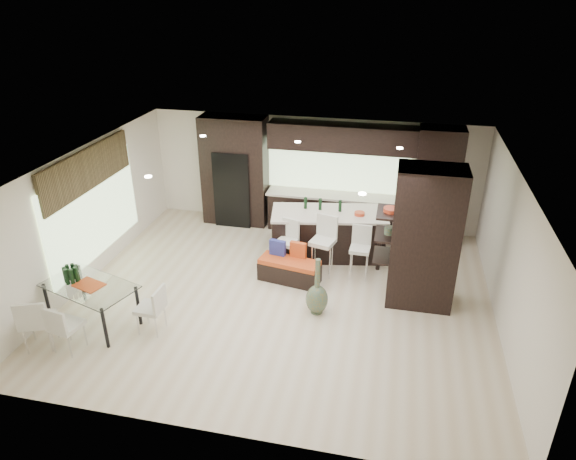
% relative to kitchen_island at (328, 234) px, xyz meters
% --- Properties ---
extents(ground, '(8.00, 8.00, 0.00)m').
position_rel_kitchen_island_xyz_m(ground, '(-0.64, -1.87, -0.52)').
color(ground, beige).
rests_on(ground, ground).
extents(back_wall, '(8.00, 0.02, 2.70)m').
position_rel_kitchen_island_xyz_m(back_wall, '(-0.64, 1.63, 0.83)').
color(back_wall, white).
rests_on(back_wall, ground).
extents(left_wall, '(0.02, 7.00, 2.70)m').
position_rel_kitchen_island_xyz_m(left_wall, '(-4.64, -1.87, 0.83)').
color(left_wall, white).
rests_on(left_wall, ground).
extents(right_wall, '(0.02, 7.00, 2.70)m').
position_rel_kitchen_island_xyz_m(right_wall, '(3.36, -1.87, 0.83)').
color(right_wall, white).
rests_on(right_wall, ground).
extents(ceiling, '(8.00, 7.00, 0.02)m').
position_rel_kitchen_island_xyz_m(ceiling, '(-0.64, -1.87, 2.18)').
color(ceiling, white).
rests_on(ceiling, ground).
extents(window_left, '(0.04, 3.20, 1.90)m').
position_rel_kitchen_island_xyz_m(window_left, '(-4.60, -1.67, 0.83)').
color(window_left, '#B2D199').
rests_on(window_left, left_wall).
extents(window_back, '(3.40, 0.04, 1.20)m').
position_rel_kitchen_island_xyz_m(window_back, '(-0.04, 1.59, 1.03)').
color(window_back, '#B2D199').
rests_on(window_back, back_wall).
extents(stone_accent, '(0.08, 3.00, 0.80)m').
position_rel_kitchen_island_xyz_m(stone_accent, '(-4.57, -1.67, 1.73)').
color(stone_accent, brown).
rests_on(stone_accent, left_wall).
extents(ceiling_spots, '(4.00, 3.00, 0.02)m').
position_rel_kitchen_island_xyz_m(ceiling_spots, '(-0.64, -1.62, 2.16)').
color(ceiling_spots, white).
rests_on(ceiling_spots, ceiling).
extents(back_cabinetry, '(6.80, 0.68, 2.70)m').
position_rel_kitchen_island_xyz_m(back_cabinetry, '(-0.14, 1.30, 0.83)').
color(back_cabinetry, black).
rests_on(back_cabinetry, ground).
extents(refrigerator, '(0.90, 0.68, 1.90)m').
position_rel_kitchen_island_xyz_m(refrigerator, '(-2.54, 1.25, 0.43)').
color(refrigerator, black).
rests_on(refrigerator, ground).
extents(partition_column, '(1.20, 0.80, 2.70)m').
position_rel_kitchen_island_xyz_m(partition_column, '(1.96, -1.47, 0.83)').
color(partition_column, black).
rests_on(partition_column, ground).
extents(kitchen_island, '(2.65, 1.50, 1.04)m').
position_rel_kitchen_island_xyz_m(kitchen_island, '(0.00, 0.00, 0.00)').
color(kitchen_island, black).
rests_on(kitchen_island, ground).
extents(stool_left, '(0.50, 0.50, 0.90)m').
position_rel_kitchen_island_xyz_m(stool_left, '(-0.77, -0.83, -0.07)').
color(stool_left, silver).
rests_on(stool_left, ground).
extents(stool_mid, '(0.56, 0.56, 1.03)m').
position_rel_kitchen_island_xyz_m(stool_mid, '(0.00, -0.86, -0.00)').
color(stool_mid, silver).
rests_on(stool_mid, ground).
extents(stool_right, '(0.41, 0.41, 0.90)m').
position_rel_kitchen_island_xyz_m(stool_right, '(0.77, -0.84, -0.07)').
color(stool_right, silver).
rests_on(stool_right, ground).
extents(bench, '(1.31, 0.69, 0.48)m').
position_rel_kitchen_island_xyz_m(bench, '(-0.61, -1.29, -0.28)').
color(bench, black).
rests_on(bench, ground).
extents(floor_vase, '(0.42, 0.42, 1.12)m').
position_rel_kitchen_island_xyz_m(floor_vase, '(0.12, -2.27, 0.04)').
color(floor_vase, '#4B5A40').
rests_on(floor_vase, ground).
extents(dining_table, '(1.83, 1.37, 0.78)m').
position_rel_kitchen_island_xyz_m(dining_table, '(-3.73, -3.44, -0.13)').
color(dining_table, white).
rests_on(dining_table, ground).
extents(chair_near, '(0.52, 0.52, 0.83)m').
position_rel_kitchen_island_xyz_m(chair_near, '(-3.73, -4.20, -0.10)').
color(chair_near, silver).
rests_on(chair_near, ground).
extents(chair_far, '(0.64, 0.64, 0.91)m').
position_rel_kitchen_island_xyz_m(chair_far, '(-4.23, -4.23, -0.06)').
color(chair_far, silver).
rests_on(chair_far, ground).
extents(chair_end, '(0.45, 0.45, 0.82)m').
position_rel_kitchen_island_xyz_m(chair_end, '(-2.61, -3.44, -0.11)').
color(chair_end, silver).
rests_on(chair_end, ground).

